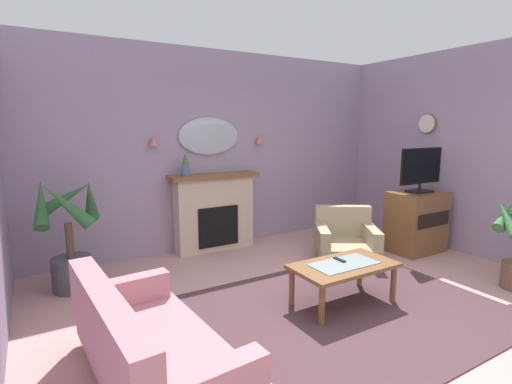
{
  "coord_description": "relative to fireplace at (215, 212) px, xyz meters",
  "views": [
    {
      "loc": [
        -2.55,
        -2.45,
        1.85
      ],
      "look_at": [
        -0.12,
        1.69,
        1.03
      ],
      "focal_mm": 26.71,
      "sensor_mm": 36.0,
      "label": 1
    }
  ],
  "objects": [
    {
      "name": "floral_couch",
      "position": [
        -1.74,
        -2.61,
        -0.25
      ],
      "size": [
        0.98,
        1.77,
        0.76
      ],
      "color": "#B77A84",
      "rests_on": "ground"
    },
    {
      "name": "wall_sconce_left",
      "position": [
        -0.85,
        0.09,
        1.09
      ],
      "size": [
        0.14,
        0.14,
        0.14
      ],
      "primitive_type": "cone",
      "color": "#D17066"
    },
    {
      "name": "wall_mirror",
      "position": [
        0.0,
        0.14,
        1.14
      ],
      "size": [
        0.96,
        0.06,
        0.56
      ],
      "primitive_type": "ellipsoid",
      "color": "#B2BCC6"
    },
    {
      "name": "potted_plant_tall_palm",
      "position": [
        -2.03,
        -0.53,
        0.02
      ],
      "size": [
        0.71,
        0.68,
        1.32
      ],
      "color": "#474C56",
      "rests_on": "ground"
    },
    {
      "name": "tv_cabinet",
      "position": [
        2.55,
        -1.62,
        -0.12
      ],
      "size": [
        0.8,
        0.57,
        0.9
      ],
      "color": "brown",
      "rests_on": "ground"
    },
    {
      "name": "tv_remote",
      "position": [
        0.42,
        -2.29,
        -0.12
      ],
      "size": [
        0.04,
        0.16,
        0.02
      ],
      "primitive_type": "cube",
      "color": "black",
      "rests_on": "coffee_table"
    },
    {
      "name": "armchair_in_corner",
      "position": [
        1.41,
        -1.33,
        -0.27
      ],
      "size": [
        1.11,
        1.12,
        0.71
      ],
      "color": "tan",
      "rests_on": "ground"
    },
    {
      "name": "fireplace",
      "position": [
        0.0,
        0.0,
        0.0
      ],
      "size": [
        1.36,
        0.36,
        1.16
      ],
      "color": "beige",
      "rests_on": "ground"
    },
    {
      "name": "wall_sconce_right",
      "position": [
        0.85,
        0.09,
        1.09
      ],
      "size": [
        0.14,
        0.14,
        0.14
      ],
      "primitive_type": "cone",
      "color": "#D17066"
    },
    {
      "name": "tv_flatscreen",
      "position": [
        2.55,
        -1.64,
        0.68
      ],
      "size": [
        0.84,
        0.24,
        0.65
      ],
      "color": "black",
      "rests_on": "tv_cabinet"
    },
    {
      "name": "patterned_rug",
      "position": [
        0.24,
        -2.52,
        -0.56
      ],
      "size": [
        3.2,
        2.4,
        0.01
      ],
      "primitive_type": "cube",
      "color": "#4C3338",
      "rests_on": "ground"
    },
    {
      "name": "wall_clock",
      "position": [
        3.06,
        -1.31,
        1.33
      ],
      "size": [
        0.04,
        0.31,
        0.31
      ],
      "color": "silver"
    },
    {
      "name": "floor",
      "position": [
        0.24,
        -2.72,
        -0.62
      ],
      "size": [
        6.73,
        6.78,
        0.1
      ],
      "primitive_type": "cube",
      "color": "#C6938E",
      "rests_on": "ground"
    },
    {
      "name": "wall_back",
      "position": [
        0.24,
        0.22,
        0.92
      ],
      "size": [
        6.73,
        0.1,
        2.98
      ],
      "primitive_type": "cube",
      "color": "#9E8CA8",
      "rests_on": "ground"
    },
    {
      "name": "mantel_vase_right",
      "position": [
        -0.45,
        -0.03,
        0.75
      ],
      "size": [
        0.11,
        0.11,
        0.33
      ],
      "color": "#4C7093",
      "rests_on": "fireplace"
    },
    {
      "name": "coffee_table",
      "position": [
        0.39,
        -2.37,
        -0.19
      ],
      "size": [
        1.1,
        0.6,
        0.45
      ],
      "color": "brown",
      "rests_on": "ground"
    }
  ]
}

